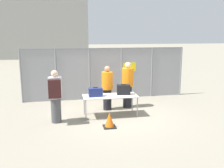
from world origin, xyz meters
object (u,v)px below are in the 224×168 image
(suitcase_navy, at_px, (96,92))
(suitcase_black, at_px, (123,90))
(traveler_hooded, at_px, (55,94))
(security_worker_far, at_px, (128,84))
(inspection_table, at_px, (110,97))
(security_worker_near, at_px, (107,87))
(traffic_cone, at_px, (109,120))
(utility_trailer, at_px, (135,82))

(suitcase_navy, bearing_deg, suitcase_black, 4.73)
(suitcase_navy, relative_size, traveler_hooded, 0.27)
(traveler_hooded, bearing_deg, suitcase_navy, 2.37)
(suitcase_navy, relative_size, security_worker_far, 0.26)
(inspection_table, height_order, security_worker_near, security_worker_near)
(security_worker_far, xyz_separation_m, traffic_cone, (-1.12, -2.04, -0.72))
(security_worker_near, relative_size, security_worker_far, 0.94)
(suitcase_navy, distance_m, traveler_hooded, 1.42)
(traveler_hooded, xyz_separation_m, utility_trailer, (4.01, 4.37, -0.59))
(utility_trailer, bearing_deg, inspection_table, -117.72)
(suitcase_black, relative_size, security_worker_near, 0.30)
(utility_trailer, bearing_deg, security_worker_near, -122.72)
(suitcase_navy, xyz_separation_m, traffic_cone, (0.29, -1.10, -0.68))
(suitcase_black, height_order, security_worker_near, security_worker_near)
(security_worker_far, height_order, utility_trailer, security_worker_far)
(inspection_table, distance_m, suitcase_black, 0.56)
(suitcase_black, relative_size, traveler_hooded, 0.29)
(suitcase_black, bearing_deg, utility_trailer, 67.81)
(traveler_hooded, xyz_separation_m, security_worker_far, (2.78, 1.30, -0.03))
(security_worker_near, bearing_deg, inspection_table, 80.98)
(suitcase_black, xyz_separation_m, security_worker_near, (-0.48, 0.70, -0.05))
(traffic_cone, bearing_deg, inspection_table, 78.00)
(suitcase_navy, xyz_separation_m, security_worker_near, (0.56, 0.78, -0.02))
(suitcase_black, relative_size, utility_trailer, 0.12)
(suitcase_black, distance_m, traveler_hooded, 2.45)
(suitcase_black, height_order, security_worker_far, security_worker_far)
(suitcase_black, height_order, traffic_cone, suitcase_black)
(inspection_table, relative_size, suitcase_navy, 4.05)
(suitcase_black, xyz_separation_m, utility_trailer, (1.60, 3.93, -0.55))
(security_worker_near, height_order, traffic_cone, security_worker_near)
(inspection_table, distance_m, traveler_hooded, 1.96)
(security_worker_near, bearing_deg, security_worker_far, -176.05)
(inspection_table, xyz_separation_m, security_worker_near, (0.03, 0.78, 0.19))
(inspection_table, distance_m, security_worker_far, 1.31)
(security_worker_near, xyz_separation_m, traffic_cone, (-0.26, -1.88, -0.66))
(suitcase_black, distance_m, utility_trailer, 4.28)
(suitcase_black, bearing_deg, inspection_table, -170.93)
(inspection_table, xyz_separation_m, suitcase_black, (0.51, 0.08, 0.24))
(suitcase_navy, height_order, suitcase_black, suitcase_black)
(security_worker_near, xyz_separation_m, utility_trailer, (2.08, 3.24, -0.50))
(security_worker_far, bearing_deg, suitcase_black, 81.50)
(suitcase_navy, bearing_deg, security_worker_near, 54.45)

